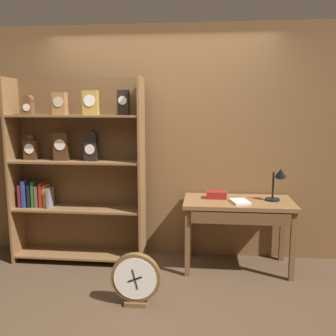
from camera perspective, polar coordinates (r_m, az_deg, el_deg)
The scene contains 8 objects.
ground_plane at distance 3.33m, azimuth -3.68°, elevation -21.26°, with size 10.00×10.00×0.00m, color #4C3826.
back_wood_panel at distance 4.19m, azimuth -0.88°, elevation 3.90°, with size 4.80×0.05×2.60m, color brown.
bookshelf at distance 4.12m, azimuth -14.33°, elevation -0.22°, with size 1.44×0.35×2.01m.
workbench at distance 3.91m, azimuth 10.86°, elevation -6.42°, with size 1.13×0.60×0.74m.
desk_lamp at distance 3.92m, azimuth 16.71°, elevation -1.93°, with size 0.21×0.21×0.36m.
toolbox_small at distance 3.95m, azimuth 7.52°, elevation -4.15°, with size 0.21×0.13×0.08m, color maroon.
open_repair_manual at distance 3.81m, azimuth 11.12°, elevation -5.16°, with size 0.16×0.22×0.03m, color silver.
round_clock_large at distance 3.30m, azimuth -5.04°, elevation -16.81°, with size 0.43×0.11×0.47m.
Camera 1 is at (0.49, -2.83, 1.68)m, focal length 39.23 mm.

